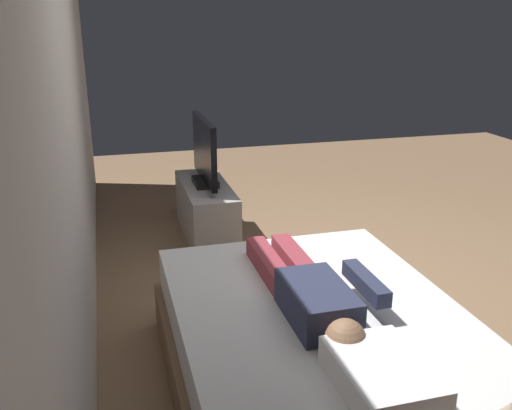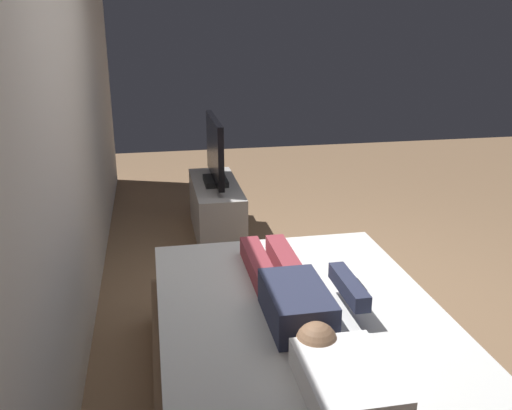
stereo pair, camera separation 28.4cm
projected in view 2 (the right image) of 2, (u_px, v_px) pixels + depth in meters
name	position (u px, v px, depth m)	size (l,w,h in m)	color
ground_plane	(326.00, 312.00, 3.82)	(10.00, 10.00, 0.00)	#8C6B4C
back_wall	(69.00, 105.00, 3.46)	(6.40, 0.10, 2.80)	silver
bed	(300.00, 358.00, 2.86)	(1.96, 1.48, 0.54)	brown
pillow	(347.00, 381.00, 2.14)	(0.48, 0.34, 0.12)	white
person	(293.00, 293.00, 2.77)	(1.26, 0.46, 0.18)	#2D334C
remote	(358.00, 286.00, 3.00)	(0.15, 0.04, 0.02)	black
tv_stand	(216.00, 210.00, 5.07)	(1.10, 0.40, 0.50)	#B7B2AD
tv	(215.00, 152.00, 4.90)	(0.88, 0.20, 0.59)	black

